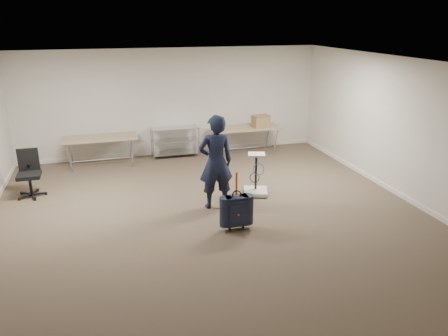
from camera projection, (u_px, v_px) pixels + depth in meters
name	position (u px, v px, depth m)	size (l,w,h in m)	color
ground	(216.00, 223.00, 7.88)	(9.00, 9.00, 0.00)	#4B3B2D
room_shell	(199.00, 193.00, 9.12)	(8.00, 9.00, 9.00)	beige
folding_table_left	(100.00, 139.00, 10.76)	(1.80, 0.75, 0.73)	#8F7257
folding_table_right	(246.00, 129.00, 11.74)	(1.80, 0.75, 0.73)	#8F7257
wire_shelf	(175.00, 140.00, 11.56)	(1.22, 0.47, 0.80)	silver
person	(216.00, 162.00, 8.29)	(0.67, 0.44, 1.84)	black
suitcase	(236.00, 211.00, 7.54)	(0.39, 0.23, 1.06)	#161A32
office_chair	(30.00, 182.00, 9.02)	(0.59, 0.59, 0.98)	black
equipment_cart	(256.00, 184.00, 9.11)	(0.61, 0.61, 0.89)	silver
cardboard_box	(261.00, 121.00, 11.69)	(0.43, 0.32, 0.32)	olive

